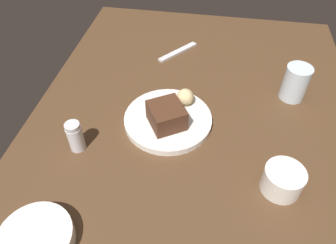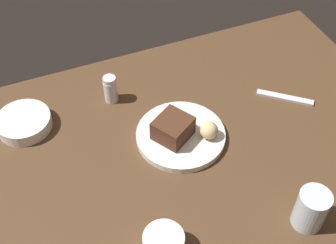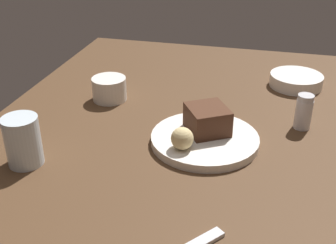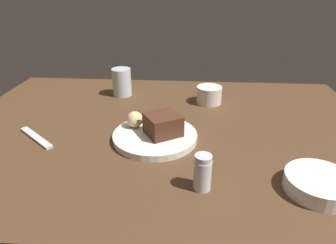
{
  "view_description": "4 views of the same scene",
  "coord_description": "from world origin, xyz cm",
  "px_view_note": "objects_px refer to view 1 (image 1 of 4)",
  "views": [
    {
      "loc": [
        -53.06,
        -2.74,
        60.34
      ],
      "look_at": [
        -0.78,
        6.08,
        6.02
      ],
      "focal_mm": 34.01,
      "sensor_mm": 36.0,
      "label": 1
    },
    {
      "loc": [
        -28.45,
        -59.33,
        88.18
      ],
      "look_at": [
        -0.77,
        7.76,
        8.73
      ],
      "focal_mm": 48.63,
      "sensor_mm": 36.0,
      "label": 2
    },
    {
      "loc": [
        76.94,
        17.56,
        48.15
      ],
      "look_at": [
        3.96,
        -0.66,
        7.91
      ],
      "focal_mm": 46.06,
      "sensor_mm": 36.0,
      "label": 3
    },
    {
      "loc": [
        -6.33,
        74.61,
        41.57
      ],
      "look_at": [
        -1.05,
        3.41,
        6.59
      ],
      "focal_mm": 32.13,
      "sensor_mm": 36.0,
      "label": 4
    }
  ],
  "objects_px": {
    "bread_roll": "(185,97)",
    "dessert_spoon": "(178,52)",
    "coffee_cup": "(283,180)",
    "dessert_plate": "(168,120)",
    "salt_shaker": "(75,136)",
    "water_glass": "(295,83)",
    "chocolate_cake_slice": "(166,117)",
    "side_bowl": "(36,240)"
  },
  "relations": [
    {
      "from": "salt_shaker",
      "to": "dessert_spoon",
      "type": "distance_m",
      "value": 0.46
    },
    {
      "from": "dessert_plate",
      "to": "bread_roll",
      "type": "distance_m",
      "value": 0.07
    },
    {
      "from": "chocolate_cake_slice",
      "to": "side_bowl",
      "type": "distance_m",
      "value": 0.37
    },
    {
      "from": "chocolate_cake_slice",
      "to": "coffee_cup",
      "type": "height_order",
      "value": "chocolate_cake_slice"
    },
    {
      "from": "salt_shaker",
      "to": "coffee_cup",
      "type": "xyz_separation_m",
      "value": [
        -0.04,
        -0.45,
        -0.01
      ]
    },
    {
      "from": "dessert_plate",
      "to": "salt_shaker",
      "type": "height_order",
      "value": "salt_shaker"
    },
    {
      "from": "water_glass",
      "to": "dessert_spoon",
      "type": "bearing_deg",
      "value": 64.57
    },
    {
      "from": "salt_shaker",
      "to": "coffee_cup",
      "type": "relative_size",
      "value": 0.93
    },
    {
      "from": "chocolate_cake_slice",
      "to": "coffee_cup",
      "type": "distance_m",
      "value": 0.29
    },
    {
      "from": "dessert_plate",
      "to": "chocolate_cake_slice",
      "type": "distance_m",
      "value": 0.04
    },
    {
      "from": "chocolate_cake_slice",
      "to": "dessert_spoon",
      "type": "height_order",
      "value": "chocolate_cake_slice"
    },
    {
      "from": "bread_roll",
      "to": "water_glass",
      "type": "height_order",
      "value": "water_glass"
    },
    {
      "from": "dessert_plate",
      "to": "chocolate_cake_slice",
      "type": "bearing_deg",
      "value": 179.44
    },
    {
      "from": "salt_shaker",
      "to": "dessert_spoon",
      "type": "relative_size",
      "value": 0.52
    },
    {
      "from": "bread_roll",
      "to": "dessert_spoon",
      "type": "bearing_deg",
      "value": 12.2
    },
    {
      "from": "coffee_cup",
      "to": "bread_roll",
      "type": "bearing_deg",
      "value": 47.45
    },
    {
      "from": "chocolate_cake_slice",
      "to": "water_glass",
      "type": "distance_m",
      "value": 0.36
    },
    {
      "from": "chocolate_cake_slice",
      "to": "side_bowl",
      "type": "height_order",
      "value": "chocolate_cake_slice"
    },
    {
      "from": "chocolate_cake_slice",
      "to": "side_bowl",
      "type": "relative_size",
      "value": 0.6
    },
    {
      "from": "chocolate_cake_slice",
      "to": "dessert_spoon",
      "type": "bearing_deg",
      "value": 3.38
    },
    {
      "from": "bread_roll",
      "to": "water_glass",
      "type": "distance_m",
      "value": 0.3
    },
    {
      "from": "side_bowl",
      "to": "coffee_cup",
      "type": "height_order",
      "value": "coffee_cup"
    },
    {
      "from": "chocolate_cake_slice",
      "to": "dessert_plate",
      "type": "bearing_deg",
      "value": -0.56
    },
    {
      "from": "bread_roll",
      "to": "side_bowl",
      "type": "bearing_deg",
      "value": 151.78
    },
    {
      "from": "salt_shaker",
      "to": "coffee_cup",
      "type": "distance_m",
      "value": 0.46
    },
    {
      "from": "coffee_cup",
      "to": "dessert_spoon",
      "type": "height_order",
      "value": "coffee_cup"
    },
    {
      "from": "side_bowl",
      "to": "salt_shaker",
      "type": "bearing_deg",
      "value": 2.5
    },
    {
      "from": "side_bowl",
      "to": "dessert_spoon",
      "type": "distance_m",
      "value": 0.68
    },
    {
      "from": "dessert_plate",
      "to": "salt_shaker",
      "type": "distance_m",
      "value": 0.23
    },
    {
      "from": "dessert_plate",
      "to": "water_glass",
      "type": "relative_size",
      "value": 2.29
    },
    {
      "from": "coffee_cup",
      "to": "water_glass",
      "type": "bearing_deg",
      "value": -9.68
    },
    {
      "from": "chocolate_cake_slice",
      "to": "bread_roll",
      "type": "relative_size",
      "value": 1.87
    },
    {
      "from": "coffee_cup",
      "to": "dessert_spoon",
      "type": "bearing_deg",
      "value": 31.41
    },
    {
      "from": "bread_roll",
      "to": "salt_shaker",
      "type": "relative_size",
      "value": 0.57
    },
    {
      "from": "water_glass",
      "to": "side_bowl",
      "type": "distance_m",
      "value": 0.7
    },
    {
      "from": "water_glass",
      "to": "coffee_cup",
      "type": "xyz_separation_m",
      "value": [
        -0.3,
        0.05,
        -0.02
      ]
    },
    {
      "from": "salt_shaker",
      "to": "dessert_plate",
      "type": "bearing_deg",
      "value": -58.92
    },
    {
      "from": "side_bowl",
      "to": "dessert_spoon",
      "type": "height_order",
      "value": "side_bowl"
    },
    {
      "from": "chocolate_cake_slice",
      "to": "bread_roll",
      "type": "xyz_separation_m",
      "value": [
        0.08,
        -0.03,
        -0.0
      ]
    },
    {
      "from": "coffee_cup",
      "to": "dessert_spoon",
      "type": "distance_m",
      "value": 0.54
    },
    {
      "from": "water_glass",
      "to": "side_bowl",
      "type": "bearing_deg",
      "value": 135.15
    },
    {
      "from": "bread_roll",
      "to": "dessert_plate",
      "type": "bearing_deg",
      "value": 149.11
    }
  ]
}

